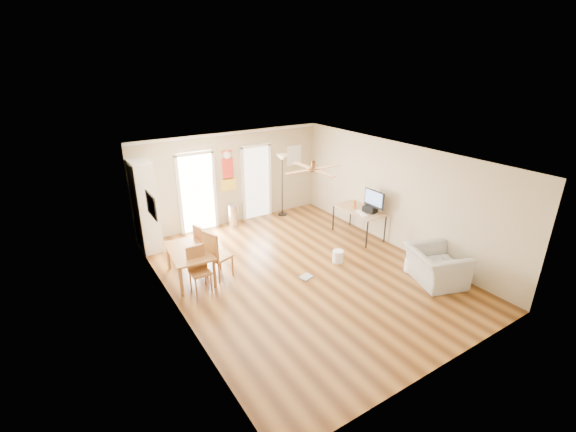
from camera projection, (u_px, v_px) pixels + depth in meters
floor at (303, 272)px, 8.69m from camera, size 7.00×7.00×0.00m
ceiling at (304, 157)px, 7.71m from camera, size 5.50×7.00×0.00m
wall_back at (232, 178)px, 10.93m from camera, size 5.50×0.04×2.60m
wall_front at (446, 299)px, 5.47m from camera, size 5.50×0.04×2.60m
wall_left at (174, 251)px, 6.83m from camera, size 0.04×7.00×2.60m
wall_right at (396, 195)px, 9.57m from camera, size 0.04×7.00×2.60m
crown_molding at (304, 159)px, 7.73m from camera, size 5.50×7.00×0.08m
kitchen_doorway at (197, 193)px, 10.49m from camera, size 0.90×0.10×2.10m
bathroom_doorway at (256, 183)px, 11.39m from camera, size 0.80×0.10×2.10m
wall_decal at (228, 170)px, 10.76m from camera, size 0.46×0.03×1.10m
ac_grille at (294, 155)px, 11.78m from camera, size 0.50×0.04×0.60m
framed_poster at (151, 205)px, 7.78m from camera, size 0.04×0.66×0.48m
ceiling_fan at (313, 169)px, 7.54m from camera, size 1.24×1.24×0.20m
bookshelf at (144, 205)px, 9.48m from camera, size 0.66×1.07×2.21m
dining_table at (190, 264)px, 8.36m from camera, size 0.92×1.40×0.67m
dining_chair_right_a at (207, 244)px, 8.92m from camera, size 0.49×0.49×0.96m
dining_chair_right_b at (219, 254)px, 8.34m from camera, size 0.57×0.57×1.09m
dining_chair_near at (200, 270)px, 7.87m from camera, size 0.39×0.39×0.93m
trash_can at (233, 215)px, 11.03m from camera, size 0.34×0.34×0.62m
torchiere_lamp at (282, 185)px, 11.55m from camera, size 0.36×0.36×1.86m
computer_desk at (358, 223)px, 10.36m from camera, size 0.70×1.40×0.75m
imac at (374, 202)px, 9.87m from camera, size 0.30×0.64×0.60m
keyboard at (362, 213)px, 9.94m from camera, size 0.28×0.47×0.02m
printer at (370, 209)px, 10.01m from camera, size 0.34×0.38×0.16m
orange_bottle at (355, 204)px, 10.25m from camera, size 0.09×0.09×0.22m
wastebasket_a at (338, 256)px, 9.09m from camera, size 0.27×0.27×0.29m
wastebasket_b at (410, 265)px, 8.71m from camera, size 0.28×0.28×0.28m
floor_cloth at (306, 277)px, 8.46m from camera, size 0.31×0.27×0.04m
armchair at (436, 266)px, 8.21m from camera, size 1.30×1.39×0.74m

